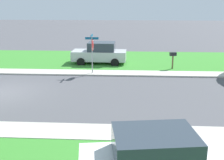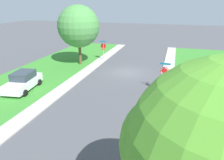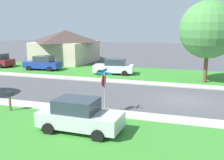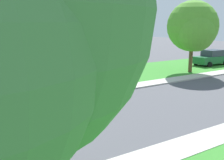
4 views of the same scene
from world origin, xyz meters
name	(u,v)px [view 1 (image 1 of 4)]	position (x,y,z in m)	size (l,w,h in m)	color
ground_plane	(0,93)	(0.00, 0.00, 0.00)	(120.00, 120.00, 0.00)	#4C4C51
sidewalk_west	(199,74)	(-4.70, 12.00, 0.05)	(1.40, 56.00, 0.10)	#B7B2A8
lawn_west	(186,61)	(-9.40, 12.00, 0.04)	(8.00, 56.00, 0.08)	#38842D
stop_sign_far_corner	(92,47)	(-4.51, 4.64, 1.89)	(0.92, 0.92, 2.77)	#9E9EA3
car_silver_behind_trees	(100,53)	(-7.86, 4.81, 0.87)	(2.13, 4.35, 1.76)	silver
mailbox	(173,56)	(-6.18, 10.37, 1.01)	(0.31, 0.51, 1.31)	brown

